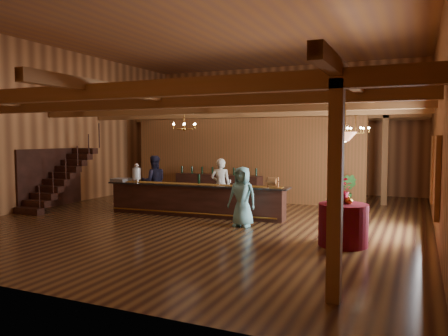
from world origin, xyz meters
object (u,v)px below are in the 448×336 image
at_px(round_table, 343,225).
at_px(beverage_dispenser, 136,173).
at_px(raffle_drum, 273,181).
at_px(floor_plant, 346,191).
at_px(tasting_bar, 195,200).
at_px(backbar_shelf, 218,187).
at_px(chandelier_right, 356,130).
at_px(pendant_lamp, 345,137).
at_px(staff_second, 154,182).
at_px(chandelier_left, 184,126).
at_px(guest, 242,197).
at_px(bartender, 221,185).

bearing_deg(round_table, beverage_dispenser, 164.61).
xyz_separation_m(raffle_drum, floor_plant, (1.58, 3.13, -0.56)).
xyz_separation_m(tasting_bar, backbar_shelf, (-0.74, 3.22, 0.00)).
relative_size(chandelier_right, pendant_lamp, 0.89).
bearing_deg(round_table, chandelier_right, 94.17).
distance_m(backbar_shelf, chandelier_right, 5.70).
distance_m(staff_second, floor_plant, 6.49).
height_order(chandelier_left, chandelier_right, same).
height_order(beverage_dispenser, round_table, beverage_dispenser).
bearing_deg(round_table, guest, 159.84).
bearing_deg(bartender, raffle_drum, 143.86).
bearing_deg(pendant_lamp, raffle_drum, 137.95).
xyz_separation_m(tasting_bar, chandelier_left, (-0.60, 0.39, 2.26)).
distance_m(beverage_dispenser, pendant_lamp, 7.14).
relative_size(backbar_shelf, chandelier_right, 4.36).
bearing_deg(raffle_drum, pendant_lamp, -42.05).
height_order(round_table, bartender, bartender).
bearing_deg(beverage_dispenser, pendant_lamp, -15.39).
height_order(beverage_dispenser, chandelier_right, chandelier_right).
relative_size(chandelier_right, floor_plant, 0.69).
xyz_separation_m(pendant_lamp, bartender, (-4.25, 2.82, -1.54)).
xyz_separation_m(round_table, staff_second, (-6.71, 2.75, 0.42)).
bearing_deg(guest, chandelier_right, 52.01).
bearing_deg(chandelier_left, chandelier_right, 18.21).
height_order(chandelier_right, guest, chandelier_right).
xyz_separation_m(backbar_shelf, pendant_lamp, (5.45, -5.18, 1.91)).
distance_m(chandelier_left, guest, 3.42).
xyz_separation_m(chandelier_right, floor_plant, (-0.42, 1.20, -2.04)).
bearing_deg(pendant_lamp, floor_plant, 97.75).
relative_size(chandelier_left, bartender, 0.46).
distance_m(chandelier_left, staff_second, 2.37).
xyz_separation_m(round_table, guest, (-2.81, 1.03, 0.34)).
xyz_separation_m(chandelier_left, guest, (2.50, -1.32, -1.94)).
distance_m(backbar_shelf, chandelier_left, 3.62).
xyz_separation_m(tasting_bar, chandelier_right, (4.41, 2.04, 2.12)).
distance_m(raffle_drum, guest, 1.20).
relative_size(chandelier_left, staff_second, 0.45).
bearing_deg(staff_second, guest, 116.38).
height_order(beverage_dispenser, guest, guest).
bearing_deg(bartender, tasting_bar, 47.26).
bearing_deg(bartender, staff_second, -13.50).
height_order(bartender, guest, bartender).
xyz_separation_m(beverage_dispenser, chandelier_left, (1.49, 0.48, 1.50)).
relative_size(raffle_drum, bartender, 0.20).
relative_size(round_table, floor_plant, 0.93).
xyz_separation_m(round_table, pendant_lamp, (0.00, 0.00, 1.94)).
relative_size(chandelier_right, bartender, 0.46).
distance_m(bartender, floor_plant, 4.28).
height_order(round_table, pendant_lamp, pendant_lamp).
distance_m(chandelier_right, bartender, 4.49).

